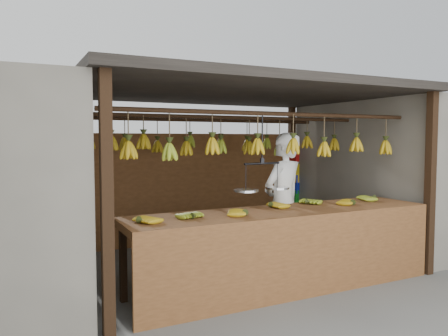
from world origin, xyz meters
TOP-DOWN VIEW (x-y plane):
  - ground at (0.00, 0.00)m, footprint 80.00×80.00m
  - stall at (0.00, 0.33)m, footprint 4.30×3.30m
  - neighbor_right at (3.60, 0.00)m, footprint 3.00×3.00m
  - counter at (0.05, -1.23)m, footprint 3.70×0.84m
  - hanging_bananas at (0.01, 0.00)m, footprint 3.66×2.26m
  - balance_scale at (-0.16, -1.00)m, footprint 0.73×0.34m
  - vendor at (0.40, -0.60)m, footprint 0.76×0.63m
  - bag_bundles at (1.94, 1.35)m, footprint 0.08×0.26m

SIDE VIEW (x-z plane):
  - ground at x=0.00m, z-range 0.00..0.00m
  - counter at x=0.05m, z-range 0.23..1.19m
  - vendor at x=0.40m, z-range 0.00..1.79m
  - bag_bundles at x=1.94m, z-range 0.41..1.62m
  - neighbor_right at x=3.60m, z-range 0.00..2.30m
  - balance_scale at x=-0.16m, z-range 0.75..1.62m
  - hanging_bananas at x=0.01m, z-range 1.43..1.82m
  - stall at x=0.00m, z-range 0.77..3.17m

